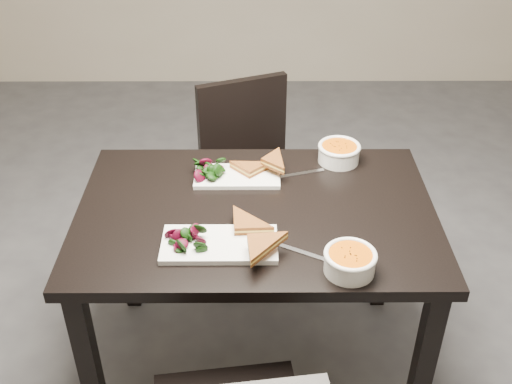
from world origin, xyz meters
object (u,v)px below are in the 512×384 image
soup_bowl_near (350,261)px  soup_bowl_far (339,152)px  chair_far (251,163)px  plate_near (219,244)px  table (256,233)px  plate_far (237,176)px

soup_bowl_near → soup_bowl_far: bearing=86.3°
chair_far → plate_near: size_ratio=2.39×
table → soup_bowl_near: (0.27, -0.31, 0.14)m
table → soup_bowl_near: bearing=-48.9°
soup_bowl_near → soup_bowl_far: (0.04, 0.62, 0.00)m
soup_bowl_near → plate_far: (-0.34, 0.50, -0.03)m
chair_far → plate_far: size_ratio=2.78×
table → plate_near: (-0.11, -0.20, 0.11)m
soup_bowl_near → soup_bowl_far: 0.62m
chair_far → plate_near: 0.97m
chair_far → soup_bowl_near: bearing=-95.9°
chair_far → table: bearing=-110.0°
table → plate_near: size_ratio=3.37×
plate_far → soup_bowl_far: bearing=17.2°
table → chair_far: chair_far is taller
chair_far → soup_bowl_far: 0.62m
soup_bowl_far → chair_far: bearing=128.0°
table → plate_near: plate_near is taller
table → plate_near: 0.25m
plate_far → table: bearing=-70.9°
chair_far → plate_far: bearing=-116.7°
plate_far → soup_bowl_far: size_ratio=1.92×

